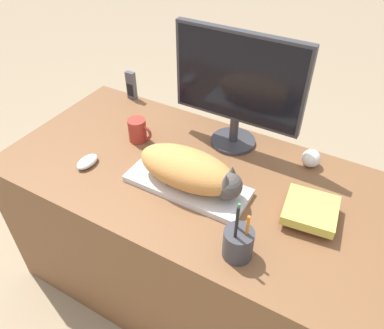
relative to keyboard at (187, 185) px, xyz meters
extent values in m
cube|color=brown|center=(-0.03, 0.08, -0.37)|extent=(1.49, 0.75, 0.72)
cube|color=silver|center=(0.00, 0.00, 0.00)|extent=(0.46, 0.18, 0.02)
ellipsoid|color=#D18C47|center=(0.00, 0.00, 0.08)|extent=(0.38, 0.17, 0.13)
sphere|color=#4C4742|center=(0.16, 0.00, 0.07)|extent=(0.10, 0.10, 0.10)
cone|color=#4C4742|center=(0.16, -0.02, 0.12)|extent=(0.03, 0.03, 0.04)
cone|color=#4C4742|center=(0.16, 0.02, 0.12)|extent=(0.03, 0.03, 0.04)
cylinder|color=#333338|center=(0.03, 0.33, 0.00)|extent=(0.19, 0.19, 0.02)
cylinder|color=#333338|center=(0.03, 0.33, 0.06)|extent=(0.04, 0.04, 0.12)
cube|color=#333338|center=(0.03, 0.33, 0.29)|extent=(0.52, 0.03, 0.36)
cube|color=black|center=(0.03, 0.33, 0.29)|extent=(0.50, 0.01, 0.33)
ellipsoid|color=silver|center=(-0.41, -0.08, 0.00)|extent=(0.06, 0.10, 0.03)
cylinder|color=#9E2D23|center=(-0.33, 0.15, 0.04)|extent=(0.08, 0.08, 0.10)
torus|color=#9E2D23|center=(-0.29, 0.15, 0.04)|extent=(0.07, 0.01, 0.07)
cylinder|color=#38383D|center=(0.28, -0.18, 0.04)|extent=(0.09, 0.09, 0.10)
cylinder|color=orange|center=(0.30, -0.17, 0.10)|extent=(0.01, 0.01, 0.13)
cylinder|color=#338C38|center=(0.27, -0.17, 0.11)|extent=(0.01, 0.01, 0.16)
cylinder|color=black|center=(0.28, -0.20, 0.12)|extent=(0.01, 0.01, 0.18)
sphere|color=silver|center=(0.35, 0.35, 0.02)|extent=(0.07, 0.07, 0.07)
cube|color=#4C4C51|center=(-0.56, 0.42, 0.06)|extent=(0.05, 0.02, 0.14)
cube|color=black|center=(-0.56, 0.41, 0.04)|extent=(0.03, 0.00, 0.06)
cube|color=maroon|center=(0.42, 0.08, 0.00)|extent=(0.16, 0.14, 0.03)
cube|color=#CCC14C|center=(0.43, 0.07, 0.03)|extent=(0.19, 0.19, 0.03)
camera|label=1|loc=(0.51, -0.86, 0.94)|focal=35.00mm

